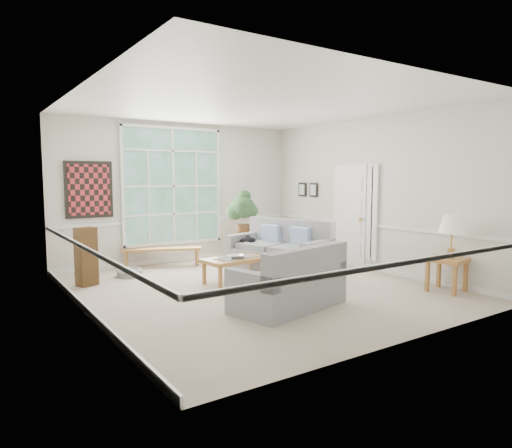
{
  "coord_description": "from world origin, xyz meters",
  "views": [
    {
      "loc": [
        -4.17,
        -6.19,
        1.84
      ],
      "look_at": [
        0.1,
        0.2,
        1.05
      ],
      "focal_mm": 32.0,
      "sensor_mm": 36.0,
      "label": 1
    }
  ],
  "objects_px": {
    "coffee_table": "(237,270)",
    "side_table": "(447,275)",
    "loveseat_right": "(279,247)",
    "loveseat_front": "(288,276)",
    "end_table": "(245,248)"
  },
  "relations": [
    {
      "from": "loveseat_right",
      "to": "loveseat_front",
      "type": "bearing_deg",
      "value": -140.77
    },
    {
      "from": "loveseat_right",
      "to": "loveseat_front",
      "type": "distance_m",
      "value": 2.26
    },
    {
      "from": "loveseat_front",
      "to": "coffee_table",
      "type": "relative_size",
      "value": 1.41
    },
    {
      "from": "loveseat_right",
      "to": "coffee_table",
      "type": "distance_m",
      "value": 1.08
    },
    {
      "from": "coffee_table",
      "to": "side_table",
      "type": "height_order",
      "value": "side_table"
    },
    {
      "from": "end_table",
      "to": "side_table",
      "type": "bearing_deg",
      "value": -73.86
    },
    {
      "from": "loveseat_front",
      "to": "coffee_table",
      "type": "xyz_separation_m",
      "value": [
        0.2,
        1.74,
        -0.23
      ]
    },
    {
      "from": "coffee_table",
      "to": "end_table",
      "type": "relative_size",
      "value": 2.13
    },
    {
      "from": "coffee_table",
      "to": "side_table",
      "type": "relative_size",
      "value": 2.12
    },
    {
      "from": "side_table",
      "to": "end_table",
      "type": "bearing_deg",
      "value": 106.14
    },
    {
      "from": "coffee_table",
      "to": "end_table",
      "type": "height_order",
      "value": "end_table"
    },
    {
      "from": "loveseat_front",
      "to": "end_table",
      "type": "bearing_deg",
      "value": 53.91
    },
    {
      "from": "loveseat_front",
      "to": "side_table",
      "type": "relative_size",
      "value": 2.99
    },
    {
      "from": "loveseat_right",
      "to": "loveseat_front",
      "type": "xyz_separation_m",
      "value": [
        -1.23,
        -1.89,
        -0.06
      ]
    },
    {
      "from": "coffee_table",
      "to": "side_table",
      "type": "xyz_separation_m",
      "value": [
        2.48,
        -2.43,
        0.06
      ]
    }
  ]
}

